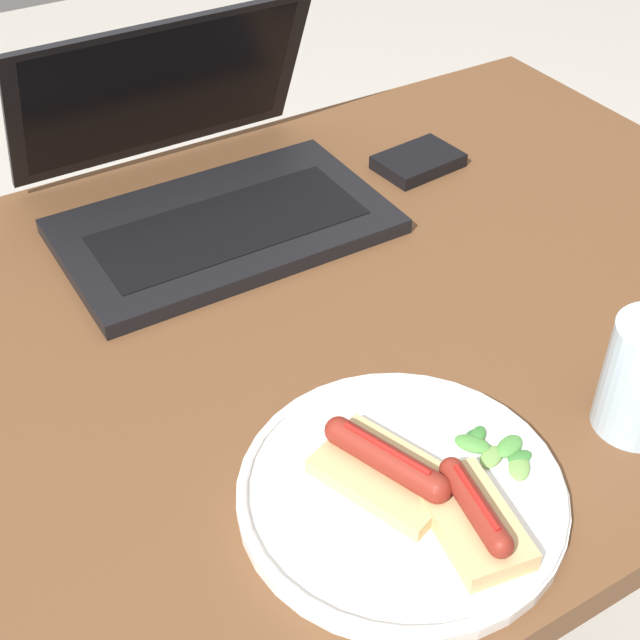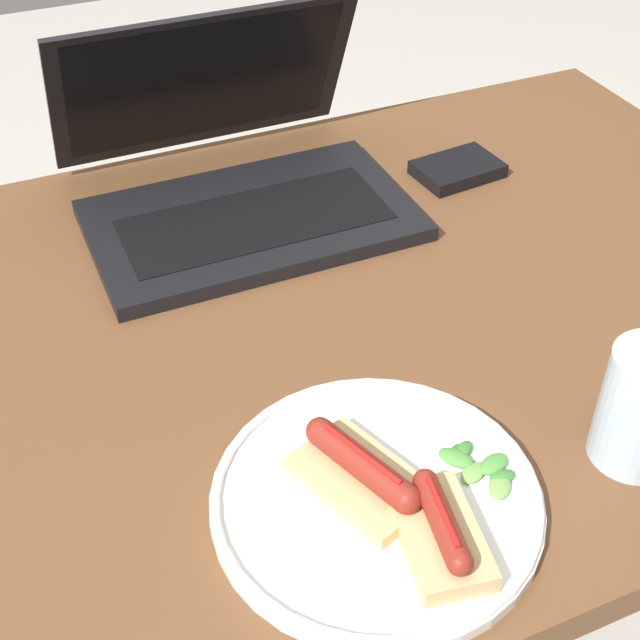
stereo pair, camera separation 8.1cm
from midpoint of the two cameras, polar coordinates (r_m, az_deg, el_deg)
desk at (r=0.93m, az=-2.82°, el=-4.43°), size 1.39×0.78×0.73m
laptop at (r=1.06m, az=-3.11°, el=8.92°), size 0.37×0.31×0.21m
plate at (r=0.74m, az=6.85°, el=-11.41°), size 0.27×0.27×0.02m
sausage_toast_left at (r=0.73m, az=5.91°, el=-9.86°), size 0.10×0.13×0.04m
sausage_toast_middle at (r=0.70m, az=11.11°, el=-13.30°), size 0.07×0.11×0.04m
salad_pile at (r=0.76m, az=13.26°, el=-9.30°), size 0.06×0.07×0.01m
external_drive at (r=1.16m, az=10.83°, el=9.40°), size 0.11×0.08×0.02m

